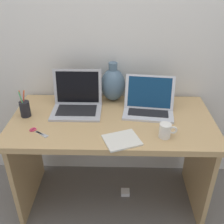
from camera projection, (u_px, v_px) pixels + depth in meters
ground_plane at (112, 197)px, 2.14m from camera, size 6.00×6.00×0.00m
back_wall at (113, 37)px, 1.87m from camera, size 4.40×0.04×2.40m
desk at (112, 139)px, 1.85m from camera, size 1.36×0.68×0.75m
laptop_left at (77, 100)px, 1.85m from camera, size 0.34×0.26×0.27m
laptop_right at (149, 103)px, 1.83m from camera, size 0.37×0.28×0.24m
green_vase at (113, 84)px, 1.95m from camera, size 0.18×0.18×0.29m
notebook_stack at (122, 140)px, 1.55m from camera, size 0.25×0.23×0.01m
coffee_mug at (165, 131)px, 1.56m from camera, size 0.11×0.07×0.09m
pen_cup at (25, 108)px, 1.77m from camera, size 0.07×0.07×0.19m
scissors at (36, 131)px, 1.63m from camera, size 0.13×0.11×0.01m
power_brick at (125, 192)px, 2.17m from camera, size 0.07×0.07×0.03m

